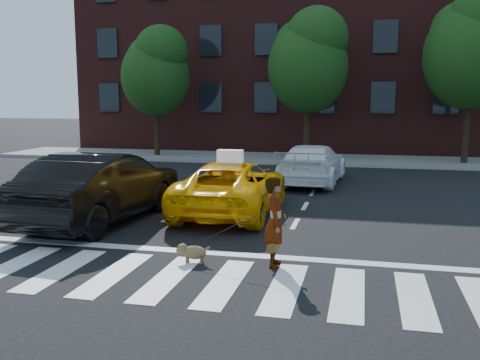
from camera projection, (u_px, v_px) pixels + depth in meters
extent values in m
plane|color=black|center=(168.00, 279.00, 9.05)|extent=(120.00, 120.00, 0.00)
cube|color=silver|center=(168.00, 278.00, 9.05)|extent=(13.00, 2.40, 0.01)
cube|color=silver|center=(197.00, 252.00, 10.59)|extent=(12.00, 0.30, 0.01)
cube|color=slate|center=(297.00, 159.00, 25.88)|extent=(30.00, 4.00, 0.15)
cube|color=#481C1A|center=(314.00, 47.00, 32.18)|extent=(26.00, 10.00, 12.00)
cylinder|color=black|center=(157.00, 125.00, 26.73)|extent=(0.28, 0.28, 3.25)
ellipsoid|color=#1A3C10|center=(156.00, 77.00, 26.36)|extent=(3.38, 3.38, 3.89)
sphere|color=#1A3C10|center=(161.00, 52.00, 25.89)|extent=(2.60, 2.60, 2.60)
sphere|color=#1A3C10|center=(150.00, 60.00, 26.55)|extent=(2.34, 2.34, 2.34)
cylinder|color=black|center=(307.00, 124.00, 25.02)|extent=(0.28, 0.28, 3.55)
ellipsoid|color=#1A3C10|center=(308.00, 67.00, 24.61)|extent=(3.69, 3.69, 4.25)
sphere|color=#1A3C10|center=(317.00, 38.00, 24.13)|extent=(2.84, 2.84, 2.84)
sphere|color=#1A3C10|center=(301.00, 47.00, 24.79)|extent=(2.56, 2.56, 2.56)
cylinder|color=black|center=(466.00, 123.00, 23.42)|extent=(0.28, 0.28, 3.85)
ellipsoid|color=#1A3C10|center=(471.00, 56.00, 22.98)|extent=(4.00, 4.00, 4.60)
sphere|color=#1A3C10|center=(463.00, 33.00, 23.15)|extent=(2.77, 2.77, 2.77)
imported|color=#FEB205|center=(232.00, 187.00, 14.07)|extent=(2.30, 4.96, 1.38)
imported|color=black|center=(102.00, 187.00, 13.03)|extent=(2.23, 5.36, 1.72)
imported|color=white|center=(312.00, 164.00, 18.87)|extent=(2.26, 4.90, 1.39)
imported|color=#999999|center=(275.00, 222.00, 9.61)|extent=(0.46, 0.64, 1.64)
ellipsoid|color=olive|center=(194.00, 252.00, 9.87)|extent=(0.49, 0.31, 0.25)
sphere|color=olive|center=(182.00, 249.00, 9.88)|extent=(0.22, 0.22, 0.19)
sphere|color=olive|center=(178.00, 250.00, 9.89)|extent=(0.10, 0.10, 0.09)
cylinder|color=olive|center=(206.00, 249.00, 9.84)|extent=(0.14, 0.06, 0.11)
sphere|color=olive|center=(183.00, 245.00, 9.93)|extent=(0.08, 0.08, 0.07)
sphere|color=olive|center=(182.00, 247.00, 9.81)|extent=(0.08, 0.08, 0.07)
cylinder|color=olive|center=(187.00, 260.00, 9.85)|extent=(0.06, 0.06, 0.12)
cylinder|color=olive|center=(188.00, 259.00, 9.96)|extent=(0.06, 0.06, 0.12)
cylinder|color=olive|center=(201.00, 261.00, 9.83)|extent=(0.06, 0.06, 0.12)
cylinder|color=olive|center=(202.00, 259.00, 9.94)|extent=(0.06, 0.06, 0.12)
cube|color=white|center=(230.00, 156.00, 13.74)|extent=(0.65, 0.28, 0.32)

